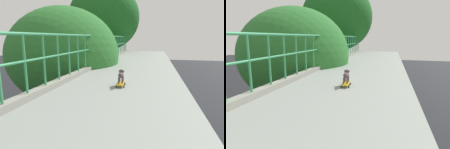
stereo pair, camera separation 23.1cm
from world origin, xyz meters
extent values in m
cylinder|color=#37955F|center=(-0.25, 1.18, 6.41)|extent=(0.04, 0.04, 1.05)
cylinder|color=#37955F|center=(-0.25, 1.77, 6.41)|extent=(0.04, 0.04, 1.05)
cylinder|color=#37955F|center=(-0.25, 2.35, 6.41)|extent=(0.04, 0.04, 1.05)
cylinder|color=#37955F|center=(-0.25, 2.94, 6.41)|extent=(0.04, 0.04, 1.05)
cylinder|color=#37955F|center=(-0.25, 3.53, 6.41)|extent=(0.04, 0.04, 1.05)
cylinder|color=#37955F|center=(-0.25, 4.12, 6.41)|extent=(0.04, 0.04, 1.05)
cylinder|color=#37955F|center=(-0.25, 4.71, 6.41)|extent=(0.04, 0.04, 1.05)
cylinder|color=#37955F|center=(-0.25, 5.30, 6.41)|extent=(0.04, 0.04, 1.05)
cylinder|color=#37955F|center=(-0.25, 5.89, 6.41)|extent=(0.04, 0.04, 1.05)
cylinder|color=#37955F|center=(-0.25, 6.48, 6.41)|extent=(0.04, 0.04, 1.05)
cylinder|color=#37955F|center=(-0.25, 7.06, 6.41)|extent=(0.04, 0.04, 1.05)
cylinder|color=#37955F|center=(-0.25, 7.65, 6.41)|extent=(0.04, 0.04, 1.05)
cylinder|color=#37955F|center=(-0.25, 8.24, 6.41)|extent=(0.04, 0.04, 1.05)
cylinder|color=#37955F|center=(-0.25, 8.83, 6.41)|extent=(0.04, 0.04, 1.05)
cylinder|color=#37955F|center=(-0.25, 9.42, 6.41)|extent=(0.04, 0.04, 1.05)
cylinder|color=#37955F|center=(-0.25, 10.01, 6.41)|extent=(0.04, 0.04, 1.05)
cylinder|color=#37955F|center=(-0.25, 10.60, 6.41)|extent=(0.04, 0.04, 1.05)
cylinder|color=#37955F|center=(-0.25, 11.19, 6.41)|extent=(0.04, 0.04, 1.05)
cylinder|color=#37955F|center=(-0.25, 11.77, 6.41)|extent=(0.04, 0.04, 1.05)
cylinder|color=#37955F|center=(-0.25, 12.36, 6.41)|extent=(0.04, 0.04, 1.05)
cylinder|color=#37955F|center=(-0.25, 12.95, 6.41)|extent=(0.04, 0.04, 1.05)
cube|color=yellow|center=(-4.63, 7.87, 0.55)|extent=(1.71, 4.02, 0.65)
cube|color=#1E232B|center=(-4.63, 7.76, 1.16)|extent=(1.56, 1.74, 0.58)
cube|color=silver|center=(-4.63, 7.76, 1.52)|extent=(0.36, 0.16, 0.12)
cylinder|color=black|center=(-3.82, 9.05, 0.31)|extent=(0.20, 0.63, 0.63)
cylinder|color=black|center=(-5.44, 9.05, 0.31)|extent=(0.20, 0.63, 0.63)
cube|color=#ABAEB3|center=(-8.08, 10.97, 0.55)|extent=(1.60, 4.20, 0.70)
cube|color=#1E232B|center=(-8.08, 11.32, 1.19)|extent=(1.43, 2.29, 0.57)
cylinder|color=black|center=(-7.31, 9.68, 0.31)|extent=(0.22, 0.62, 0.62)
cylinder|color=black|center=(-8.84, 9.68, 0.31)|extent=(0.22, 0.62, 0.62)
cylinder|color=black|center=(-7.31, 12.26, 0.31)|extent=(0.22, 0.62, 0.62)
cylinder|color=black|center=(-8.84, 12.26, 0.31)|extent=(0.22, 0.62, 0.62)
cube|color=white|center=(-8.35, 26.64, 1.74)|extent=(2.45, 11.15, 2.93)
cube|color=black|center=(-8.35, 26.64, 2.25)|extent=(2.47, 10.26, 0.70)
cylinder|color=black|center=(-7.17, 30.55, 0.48)|extent=(0.28, 0.96, 0.96)
cylinder|color=black|center=(-9.53, 30.55, 0.48)|extent=(0.28, 0.96, 0.96)
cylinder|color=black|center=(-7.17, 23.58, 0.48)|extent=(0.28, 0.96, 0.96)
cylinder|color=black|center=(-9.53, 23.58, 0.48)|extent=(0.28, 0.96, 0.96)
cylinder|color=brown|center=(-1.94, 6.03, 2.38)|extent=(0.48, 0.48, 4.77)
ellipsoid|color=#2C702E|center=(-1.94, 6.03, 6.09)|extent=(4.80, 4.80, 4.20)
cylinder|color=#504321|center=(-2.11, 13.53, 3.43)|extent=(0.48, 0.48, 6.86)
ellipsoid|color=#1D5F21|center=(-2.11, 13.53, 8.41)|extent=(5.61, 5.61, 5.22)
cube|color=gold|center=(1.22, 2.52, 5.83)|extent=(0.19, 0.44, 0.02)
cylinder|color=black|center=(1.29, 2.67, 5.79)|extent=(0.03, 0.06, 0.06)
cylinder|color=black|center=(1.12, 2.65, 5.79)|extent=(0.03, 0.06, 0.06)
cylinder|color=black|center=(1.32, 2.39, 5.79)|extent=(0.03, 0.06, 0.06)
cylinder|color=black|center=(1.15, 2.38, 5.79)|extent=(0.03, 0.06, 0.06)
cylinder|color=#4F3E46|center=(1.25, 2.65, 5.91)|extent=(0.04, 0.04, 0.14)
cylinder|color=#4F3E46|center=(1.17, 2.65, 5.91)|extent=(0.04, 0.04, 0.14)
cylinder|color=#4F3E46|center=(1.27, 2.44, 5.91)|extent=(0.04, 0.04, 0.14)
cylinder|color=#4F3E46|center=(1.19, 2.43, 5.91)|extent=(0.04, 0.04, 0.14)
ellipsoid|color=#4F3E46|center=(1.22, 2.54, 6.02)|extent=(0.15, 0.30, 0.12)
sphere|color=#4F3E46|center=(1.21, 2.67, 6.08)|extent=(0.11, 0.11, 0.11)
ellipsoid|color=brown|center=(1.20, 2.72, 6.07)|extent=(0.04, 0.05, 0.03)
sphere|color=#4F3E46|center=(1.25, 2.67, 6.09)|extent=(0.05, 0.05, 0.05)
sphere|color=#4F3E46|center=(1.17, 2.66, 6.09)|extent=(0.05, 0.05, 0.05)
sphere|color=#4F3E46|center=(1.23, 2.39, 6.05)|extent=(0.06, 0.06, 0.06)
camera|label=1|loc=(1.96, -1.69, 6.87)|focal=30.35mm
camera|label=2|loc=(2.19, -1.63, 6.87)|focal=30.35mm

